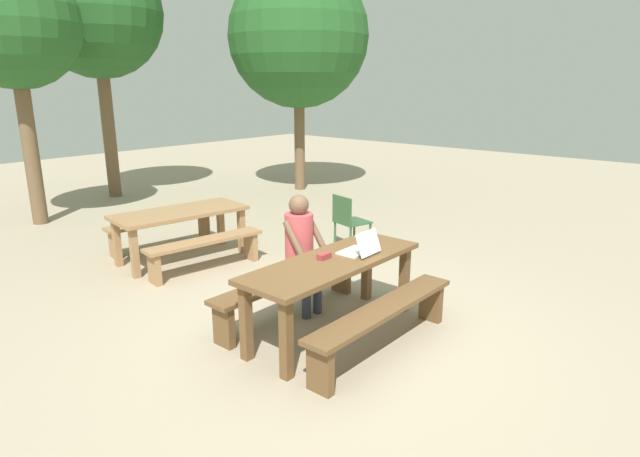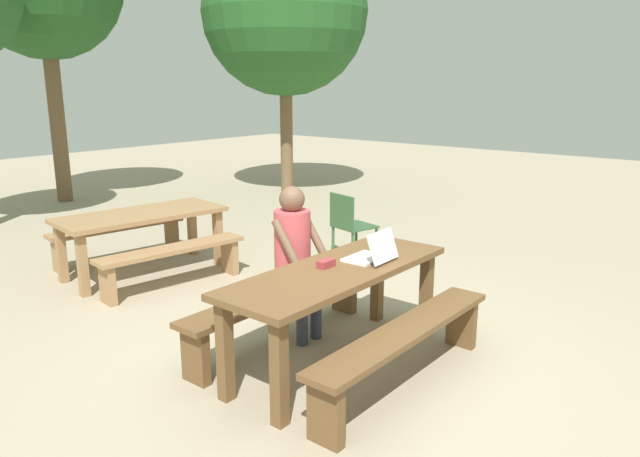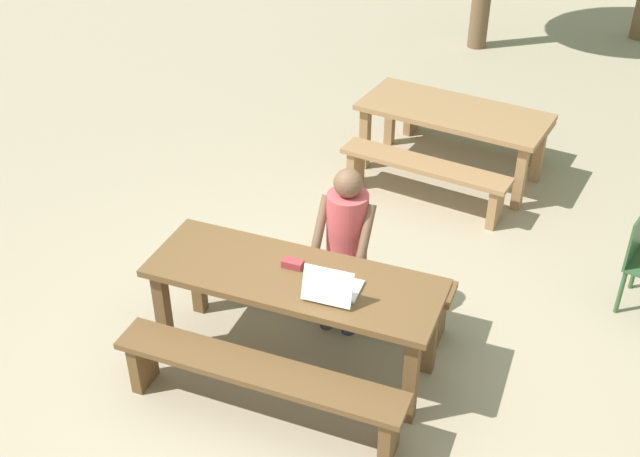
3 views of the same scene
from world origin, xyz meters
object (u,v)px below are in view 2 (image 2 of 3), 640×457
(picnic_table_mid, at_px, (142,222))
(person_seated, at_px, (296,251))
(picnic_table_front, at_px, (338,283))
(plastic_chair, at_px, (350,224))
(small_pouch, at_px, (326,264))
(laptop, at_px, (372,253))
(tree_rear, at_px, (285,12))

(picnic_table_mid, bearing_deg, person_seated, -86.64)
(picnic_table_front, height_order, plastic_chair, plastic_chair)
(person_seated, distance_m, picnic_table_mid, 2.54)
(small_pouch, relative_size, person_seated, 0.11)
(laptop, xyz_separation_m, small_pouch, (-0.36, 0.18, -0.03))
(picnic_table_front, bearing_deg, laptop, -16.91)
(person_seated, relative_size, plastic_chair, 1.58)
(person_seated, relative_size, picnic_table_mid, 0.69)
(plastic_chair, height_order, picnic_table_mid, plastic_chair)
(picnic_table_front, relative_size, small_pouch, 14.17)
(tree_rear, bearing_deg, picnic_table_front, -134.66)
(picnic_table_front, relative_size, laptop, 5.88)
(picnic_table_front, xyz_separation_m, tree_rear, (5.25, 5.31, 2.75))
(picnic_table_front, height_order, small_pouch, small_pouch)
(laptop, height_order, picnic_table_mid, laptop)
(picnic_table_mid, bearing_deg, tree_rear, 32.76)
(small_pouch, bearing_deg, picnic_table_mid, 81.97)
(person_seated, height_order, picnic_table_mid, person_seated)
(tree_rear, bearing_deg, plastic_chair, -128.31)
(laptop, bearing_deg, person_seated, -79.36)
(picnic_table_front, distance_m, plastic_chair, 2.81)
(laptop, relative_size, plastic_chair, 0.42)
(small_pouch, height_order, plastic_chair, small_pouch)
(plastic_chair, bearing_deg, picnic_table_mid, 65.40)
(person_seated, height_order, plastic_chair, person_seated)
(laptop, distance_m, person_seated, 0.69)
(person_seated, bearing_deg, picnic_table_front, -106.28)
(small_pouch, distance_m, tree_rear, 7.88)
(laptop, xyz_separation_m, picnic_table_mid, (0.07, 3.19, -0.23))
(laptop, relative_size, person_seated, 0.27)
(picnic_table_front, relative_size, picnic_table_mid, 1.07)
(laptop, height_order, small_pouch, laptop)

